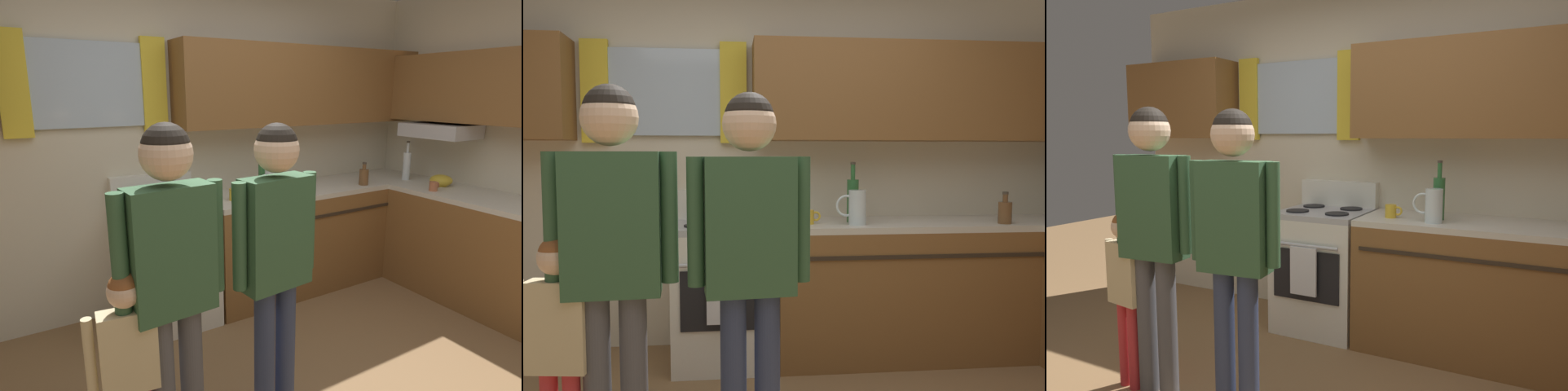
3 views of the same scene
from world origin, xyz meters
The scene contains 10 objects.
back_wall_unit centered at (0.08, 1.82, 1.48)m, with size 4.60×0.42×2.60m.
kitchen_counter_run centered at (1.49, 1.13, 0.45)m, with size 2.28×2.10×0.90m.
stove_oven centered at (-0.31, 1.54, 0.47)m, with size 0.63×0.67×1.10m.
bottle_squat_brown centered at (1.48, 1.34, 0.98)m, with size 0.08×0.08×0.21m.
bottle_wine_green centered at (0.53, 1.52, 1.05)m, with size 0.08×0.08×0.39m.
mug_mustard_yellow centered at (0.23, 1.45, 0.95)m, with size 0.12×0.08×0.09m.
water_pitcher centered at (0.52, 1.39, 1.01)m, with size 0.19×0.11×0.22m.
adult_holding_child centered at (-0.73, 0.22, 1.01)m, with size 0.50×0.22×1.61m.
adult_in_plaid centered at (-0.20, 0.23, 1.00)m, with size 0.49×0.21×1.58m.
small_child centered at (-0.94, 0.21, 0.64)m, with size 0.34×0.14×1.03m.
Camera 2 is at (-0.28, -1.86, 1.33)m, focal length 36.45 mm.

